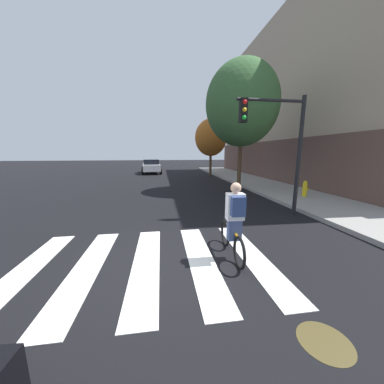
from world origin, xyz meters
TOP-DOWN VIEW (x-y plane):
  - ground_plane at (0.00, 0.00)m, footprint 120.00×120.00m
  - crosswalk_stripes at (-0.13, 0.00)m, footprint 5.22×3.49m
  - manhole_cover at (2.17, -2.21)m, footprint 0.64×0.64m
  - sedan_mid at (-0.86, 19.57)m, footprint 2.36×4.58m
  - cyclist at (1.74, -0.04)m, footprint 0.37×1.71m
  - traffic_light_near at (4.29, 2.77)m, footprint 2.47×0.28m
  - fire_hydrant at (7.23, 5.07)m, footprint 0.33×0.22m
  - street_tree_near at (4.95, 8.04)m, footprint 4.18×4.18m
  - street_tree_mid at (5.11, 16.25)m, footprint 3.09×3.09m
  - corner_building at (17.62, 12.74)m, footprint 17.40×22.57m

SIDE VIEW (x-z plane):
  - ground_plane at x=0.00m, z-range 0.00..0.00m
  - manhole_cover at x=2.17m, z-range 0.00..0.01m
  - crosswalk_stripes at x=-0.13m, z-range 0.00..0.01m
  - fire_hydrant at x=7.23m, z-range 0.14..0.92m
  - sedan_mid at x=-0.86m, z-range 0.02..1.56m
  - cyclist at x=1.74m, z-range 0.00..1.69m
  - traffic_light_near at x=4.29m, z-range 0.76..4.96m
  - street_tree_mid at x=5.11m, z-range 0.96..6.45m
  - street_tree_near at x=4.95m, z-range 1.31..8.75m
  - corner_building at x=17.62m, z-range -0.05..12.54m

